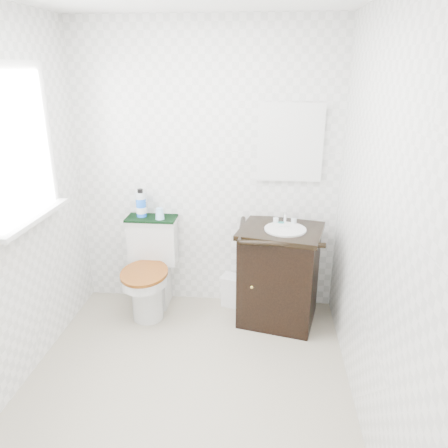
% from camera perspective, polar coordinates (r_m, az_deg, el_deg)
% --- Properties ---
extents(floor, '(2.40, 2.40, 0.00)m').
position_cam_1_polar(floor, '(3.13, -5.08, -20.47)').
color(floor, '#A49F84').
rests_on(floor, ground).
extents(wall_back, '(2.40, 0.00, 2.40)m').
position_cam_1_polar(wall_back, '(3.66, -2.30, 6.94)').
color(wall_back, white).
rests_on(wall_back, ground).
extents(wall_front, '(2.40, 0.00, 2.40)m').
position_cam_1_polar(wall_front, '(1.48, -15.09, -14.67)').
color(wall_front, white).
rests_on(wall_front, ground).
extents(wall_right, '(0.00, 2.40, 2.40)m').
position_cam_1_polar(wall_right, '(2.55, 19.12, -0.05)').
color(wall_right, white).
rests_on(wall_right, ground).
extents(window, '(0.02, 0.70, 0.90)m').
position_cam_1_polar(window, '(3.05, -25.58, 9.09)').
color(window, white).
rests_on(window, wall_left).
extents(mirror, '(0.50, 0.02, 0.60)m').
position_cam_1_polar(mirror, '(3.56, 8.64, 10.47)').
color(mirror, silver).
rests_on(mirror, wall_back).
extents(toilet, '(0.43, 0.63, 0.80)m').
position_cam_1_polar(toilet, '(3.82, -9.55, -6.31)').
color(toilet, silver).
rests_on(toilet, floor).
extents(vanity, '(0.73, 0.66, 0.92)m').
position_cam_1_polar(vanity, '(3.61, 7.24, -6.38)').
color(vanity, black).
rests_on(vanity, floor).
extents(trash_bin, '(0.23, 0.20, 0.28)m').
position_cam_1_polar(trash_bin, '(3.92, 1.16, -8.66)').
color(trash_bin, white).
rests_on(trash_bin, floor).
extents(towel, '(0.42, 0.22, 0.02)m').
position_cam_1_polar(towel, '(3.76, -9.48, 0.75)').
color(towel, black).
rests_on(towel, toilet).
extents(mouthwash_bottle, '(0.08, 0.08, 0.24)m').
position_cam_1_polar(mouthwash_bottle, '(3.75, -10.79, 2.57)').
color(mouthwash_bottle, blue).
rests_on(mouthwash_bottle, towel).
extents(cup, '(0.08, 0.08, 0.09)m').
position_cam_1_polar(cup, '(3.68, -8.40, 1.35)').
color(cup, '#9BCFFF').
rests_on(cup, towel).
extents(soap_bar, '(0.07, 0.05, 0.02)m').
position_cam_1_polar(soap_bar, '(3.55, 7.48, 0.16)').
color(soap_bar, '#187674').
rests_on(soap_bar, vanity).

